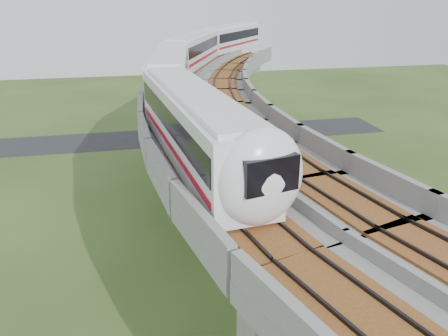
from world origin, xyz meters
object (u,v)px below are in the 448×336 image
(metro_train, at_px, (204,60))
(car_dark, at_px, (372,211))
(car_white, at_px, (408,309))
(car_red, at_px, (421,235))

(metro_train, xyz_separation_m, car_dark, (12.81, -11.68, -11.72))
(car_white, bearing_deg, car_dark, 33.70)
(car_white, xyz_separation_m, car_red, (6.12, 7.54, -0.03))
(car_red, height_order, car_dark, car_red)
(metro_train, distance_m, car_dark, 20.93)
(metro_train, relative_size, car_red, 14.93)
(car_red, bearing_deg, metro_train, 178.46)
(car_red, relative_size, car_dark, 1.06)
(car_red, bearing_deg, car_dark, 155.25)
(metro_train, height_order, car_dark, metro_train)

